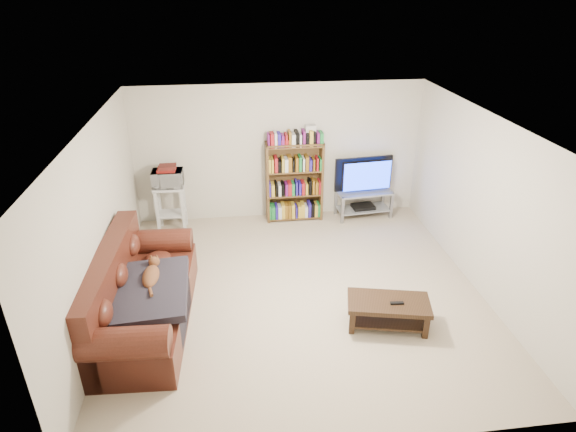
{
  "coord_description": "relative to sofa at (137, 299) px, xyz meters",
  "views": [
    {
      "loc": [
        -0.83,
        -5.48,
        3.95
      ],
      "look_at": [
        -0.1,
        0.4,
        1.0
      ],
      "focal_mm": 30.0,
      "sensor_mm": 36.0,
      "label": 1
    }
  ],
  "objects": [
    {
      "name": "floor",
      "position": [
        2.09,
        0.39,
        -0.35
      ],
      "size": [
        5.0,
        5.0,
        0.0
      ],
      "primitive_type": "plane",
      "color": "#C9B596",
      "rests_on": "ground"
    },
    {
      "name": "ceiling",
      "position": [
        2.09,
        0.39,
        2.05
      ],
      "size": [
        5.0,
        5.0,
        0.0
      ],
      "primitive_type": "plane",
      "rotation": [
        3.14,
        0.0,
        0.0
      ],
      "color": "white",
      "rests_on": "ground"
    },
    {
      "name": "wall_back",
      "position": [
        2.09,
        2.89,
        0.85
      ],
      "size": [
        5.0,
        0.0,
        5.0
      ],
      "primitive_type": "plane",
      "rotation": [
        1.57,
        0.0,
        0.0
      ],
      "color": "silver",
      "rests_on": "ground"
    },
    {
      "name": "wall_front",
      "position": [
        2.09,
        -2.11,
        0.85
      ],
      "size": [
        5.0,
        0.0,
        5.0
      ],
      "primitive_type": "plane",
      "rotation": [
        -1.57,
        0.0,
        0.0
      ],
      "color": "silver",
      "rests_on": "ground"
    },
    {
      "name": "wall_left",
      "position": [
        -0.41,
        0.39,
        0.85
      ],
      "size": [
        0.0,
        5.0,
        5.0
      ],
      "primitive_type": "plane",
      "rotation": [
        1.57,
        0.0,
        1.57
      ],
      "color": "silver",
      "rests_on": "ground"
    },
    {
      "name": "wall_right",
      "position": [
        4.59,
        0.39,
        0.85
      ],
      "size": [
        0.0,
        5.0,
        5.0
      ],
      "primitive_type": "plane",
      "rotation": [
        1.57,
        0.0,
        -1.57
      ],
      "color": "silver",
      "rests_on": "ground"
    },
    {
      "name": "sofa",
      "position": [
        0.0,
        0.0,
        0.0
      ],
      "size": [
        1.14,
        2.43,
        1.02
      ],
      "rotation": [
        0.0,
        0.0,
        -0.05
      ],
      "color": "#491D12",
      "rests_on": "floor"
    },
    {
      "name": "blanket",
      "position": [
        0.19,
        -0.17,
        0.24
      ],
      "size": [
        0.96,
        1.22,
        0.2
      ],
      "primitive_type": "cube",
      "rotation": [
        0.05,
        -0.04,
        0.03
      ],
      "color": "#26232C",
      "rests_on": "sofa"
    },
    {
      "name": "cat",
      "position": [
        0.2,
        0.04,
        0.3
      ],
      "size": [
        0.29,
        0.66,
        0.19
      ],
      "primitive_type": null,
      "rotation": [
        0.0,
        0.0,
        -0.05
      ],
      "color": "brown",
      "rests_on": "sofa"
    },
    {
      "name": "coffee_table",
      "position": [
        3.09,
        -0.44,
        -0.1
      ],
      "size": [
        1.09,
        0.71,
        0.37
      ],
      "rotation": [
        0.0,
        0.0,
        -0.22
      ],
      "color": "black",
      "rests_on": "floor"
    },
    {
      "name": "remote",
      "position": [
        3.17,
        -0.51,
        0.03
      ],
      "size": [
        0.17,
        0.06,
        0.02
      ],
      "primitive_type": "cube",
      "rotation": [
        0.0,
        0.0,
        -0.07
      ],
      "color": "black",
      "rests_on": "coffee_table"
    },
    {
      "name": "tv_stand",
      "position": [
        3.61,
        2.62,
        -0.01
      ],
      "size": [
        1.03,
        0.54,
        0.49
      ],
      "rotation": [
        0.0,
        0.0,
        0.1
      ],
      "color": "#999EA3",
      "rests_on": "floor"
    },
    {
      "name": "television",
      "position": [
        3.61,
        2.62,
        0.45
      ],
      "size": [
        1.07,
        0.24,
        0.61
      ],
      "primitive_type": "imported",
      "rotation": [
        0.0,
        0.0,
        3.24
      ],
      "color": "black",
      "rests_on": "tv_stand"
    },
    {
      "name": "dvd_player",
      "position": [
        3.61,
        2.62,
        -0.16
      ],
      "size": [
        0.42,
        0.31,
        0.06
      ],
      "primitive_type": "cube",
      "rotation": [
        0.0,
        0.0,
        0.1
      ],
      "color": "black",
      "rests_on": "tv_stand"
    },
    {
      "name": "bookshelf",
      "position": [
        2.34,
        2.69,
        0.39
      ],
      "size": [
        1.0,
        0.31,
        1.44
      ],
      "rotation": [
        0.0,
        0.0,
        0.01
      ],
      "color": "brown",
      "rests_on": "floor"
    },
    {
      "name": "shelf_clutter",
      "position": [
        2.44,
        2.7,
        1.19
      ],
      "size": [
        0.73,
        0.22,
        0.28
      ],
      "rotation": [
        0.0,
        0.0,
        0.01
      ],
      "color": "silver",
      "rests_on": "bookshelf"
    },
    {
      "name": "microwave_stand",
      "position": [
        0.19,
        2.53,
        0.17
      ],
      "size": [
        0.51,
        0.38,
        0.81
      ],
      "rotation": [
        0.0,
        0.0,
        -0.02
      ],
      "color": "silver",
      "rests_on": "floor"
    },
    {
      "name": "microwave",
      "position": [
        0.19,
        2.53,
        0.6
      ],
      "size": [
        0.51,
        0.35,
        0.28
      ],
      "primitive_type": "imported",
      "rotation": [
        0.0,
        0.0,
        -0.02
      ],
      "color": "silver",
      "rests_on": "microwave_stand"
    },
    {
      "name": "game_boxes",
      "position": [
        0.19,
        2.53,
        0.76
      ],
      "size": [
        0.3,
        0.26,
        0.05
      ],
      "primitive_type": "cube",
      "rotation": [
        0.0,
        0.0,
        -0.02
      ],
      "color": "maroon",
      "rests_on": "microwave"
    }
  ]
}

